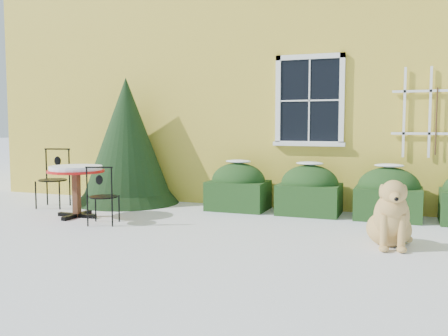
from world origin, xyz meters
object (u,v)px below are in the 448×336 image
at_px(evergreen_shrub, 127,153).
at_px(bistro_table, 76,174).
at_px(patio_chair_near, 103,195).
at_px(dog, 391,219).
at_px(patio_chair_far, 54,178).

distance_m(evergreen_shrub, bistro_table, 1.65).
height_order(patio_chair_near, dog, patio_chair_near).
relative_size(evergreen_shrub, patio_chair_far, 2.24).
xyz_separation_m(bistro_table, dog, (5.00, -0.32, -0.36)).
xyz_separation_m(evergreen_shrub, dog, (5.01, -1.94, -0.63)).
height_order(evergreen_shrub, bistro_table, evergreen_shrub).
height_order(bistro_table, patio_chair_near, patio_chair_near).
bearing_deg(dog, evergreen_shrub, 149.50).
distance_m(bistro_table, patio_chair_far, 1.30).
bearing_deg(evergreen_shrub, patio_chair_near, -68.82).
relative_size(evergreen_shrub, patio_chair_near, 2.68).
distance_m(patio_chair_near, dog, 4.24).
bearing_deg(bistro_table, evergreen_shrub, 90.29).
bearing_deg(patio_chair_far, evergreen_shrub, 26.13).
bearing_deg(evergreen_shrub, dog, -21.21).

